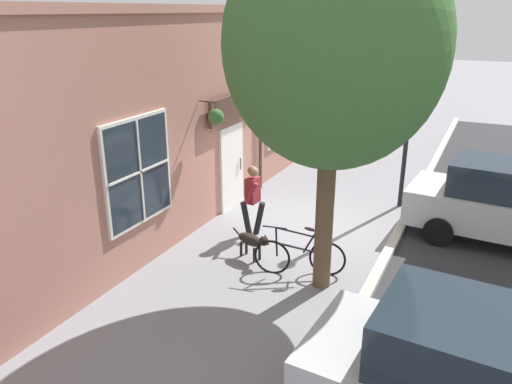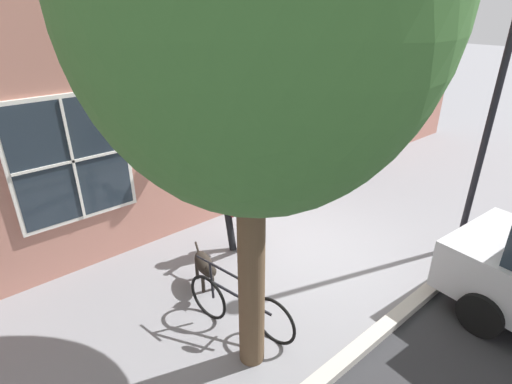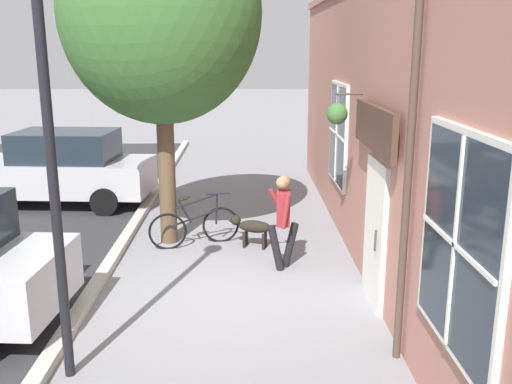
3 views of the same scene
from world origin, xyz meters
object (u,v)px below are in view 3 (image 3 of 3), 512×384
at_px(dog_on_leash, 252,226).
at_px(leaning_bicycle, 195,226).
at_px(street_tree_by_curb, 161,17).
at_px(pedestrian_walking, 283,214).
at_px(street_lamp, 45,90).
at_px(parked_car_nearest_curb, 61,168).

distance_m(dog_on_leash, leaning_bicycle, 1.07).
bearing_deg(dog_on_leash, street_tree_by_curb, -11.60).
xyz_separation_m(dog_on_leash, leaning_bicycle, (1.06, -0.14, -0.03)).
bearing_deg(leaning_bicycle, street_tree_by_curb, -19.27).
xyz_separation_m(pedestrian_walking, street_lamp, (2.62, 3.19, 2.25)).
relative_size(leaning_bicycle, street_lamp, 0.34).
distance_m(pedestrian_walking, street_tree_by_curb, 4.05).
height_order(street_tree_by_curb, street_lamp, street_tree_by_curb).
relative_size(pedestrian_walking, street_lamp, 0.33).
height_order(dog_on_leash, street_tree_by_curb, street_tree_by_curb).
distance_m(pedestrian_walking, leaning_bicycle, 2.06).
bearing_deg(parked_car_nearest_curb, leaning_bicycle, 138.67).
relative_size(pedestrian_walking, street_tree_by_curb, 0.26).
distance_m(pedestrian_walking, dog_on_leash, 1.29).
xyz_separation_m(pedestrian_walking, parked_car_nearest_curb, (4.95, -4.17, -0.07)).
bearing_deg(pedestrian_walking, dog_on_leash, -64.18).
bearing_deg(leaning_bicycle, dog_on_leash, 172.24).
relative_size(street_tree_by_curb, street_lamp, 1.26).
bearing_deg(dog_on_leash, parked_car_nearest_curb, -35.07).
bearing_deg(pedestrian_walking, street_tree_by_curb, -33.50).
bearing_deg(street_lamp, street_tree_by_curb, -96.78).
bearing_deg(leaning_bicycle, parked_car_nearest_curb, -41.33).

